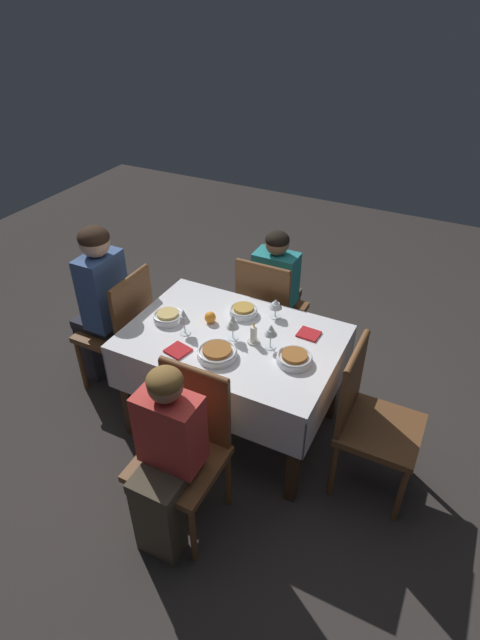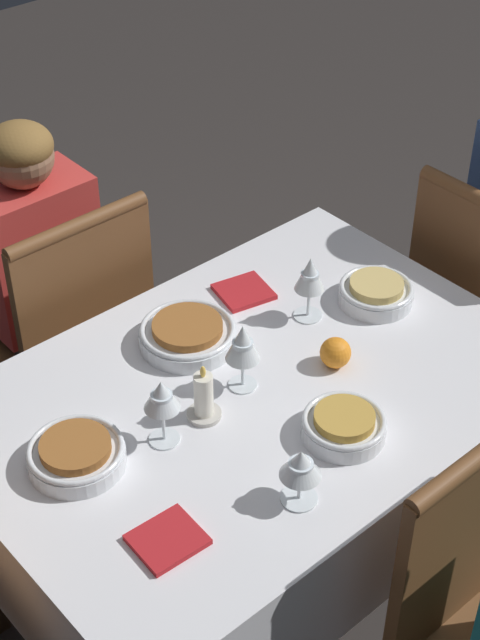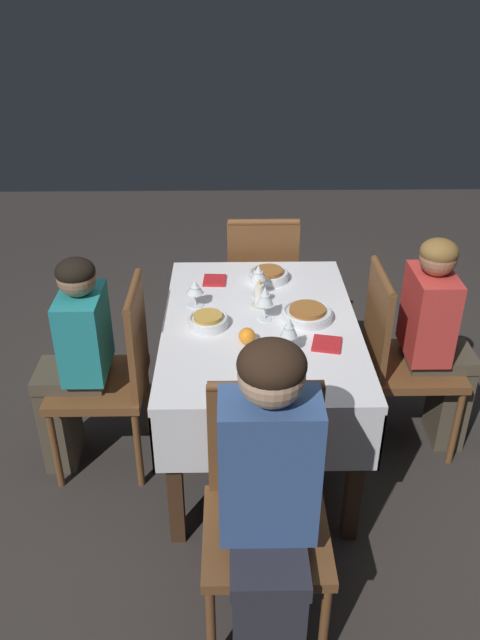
{
  "view_description": "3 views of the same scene",
  "coord_description": "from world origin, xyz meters",
  "px_view_note": "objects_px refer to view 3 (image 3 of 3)",
  "views": [
    {
      "loc": [
        1.07,
        -2.04,
        2.45
      ],
      "look_at": [
        0.03,
        0.04,
        0.82
      ],
      "focal_mm": 28.0,
      "sensor_mm": 36.0,
      "label": 1
    },
    {
      "loc": [
        1.04,
        1.14,
        2.12
      ],
      "look_at": [
        -0.02,
        -0.06,
        0.86
      ],
      "focal_mm": 55.0,
      "sensor_mm": 36.0,
      "label": 2
    },
    {
      "loc": [
        -2.35,
        0.13,
        2.08
      ],
      "look_at": [
        -0.08,
        0.09,
        0.77
      ],
      "focal_mm": 35.0,
      "sensor_mm": 36.0,
      "label": 3
    }
  ],
  "objects_px": {
    "chair_north": "(113,370)",
    "napkin_red_folded": "(215,280)",
    "person_child_teal": "(74,358)",
    "bowl_east": "(269,275)",
    "chair_west": "(265,503)",
    "candle_centerpiece": "(259,297)",
    "wine_glass_west": "(289,329)",
    "chair_south": "(399,353)",
    "person_child_red": "(437,338)",
    "bowl_west": "(275,370)",
    "napkin_spare_side": "(327,344)",
    "chair_east": "(261,280)",
    "person_adult_denim": "(269,499)",
    "bowl_south": "(307,314)",
    "wine_glass_north": "(195,288)",
    "bowl_north": "(208,320)",
    "wine_glass_east": "(259,273)",
    "orange_fruit": "(247,336)",
    "dining_table": "(260,341)",
    "wine_glass_south": "(265,297)"
  },
  "relations": [
    {
      "from": "chair_east",
      "to": "person_adult_denim",
      "type": "height_order",
      "value": "person_adult_denim"
    },
    {
      "from": "chair_east",
      "to": "napkin_spare_side",
      "type": "distance_m",
      "value": 1.09
    },
    {
      "from": "bowl_north",
      "to": "dining_table",
      "type": "bearing_deg",
      "value": -79.75
    },
    {
      "from": "bowl_north",
      "to": "bowl_west",
      "type": "bearing_deg",
      "value": -145.42
    },
    {
      "from": "person_child_teal",
      "to": "napkin_red_folded",
      "type": "bearing_deg",
      "value": 126.01
    },
    {
      "from": "napkin_spare_side",
      "to": "chair_south",
      "type": "bearing_deg",
      "value": -55.2
    },
    {
      "from": "chair_west",
      "to": "napkin_spare_side",
      "type": "relative_size",
      "value": 6.4
    },
    {
      "from": "person_child_teal",
      "to": "napkin_red_folded",
      "type": "relative_size",
      "value": 8.23
    },
    {
      "from": "bowl_west",
      "to": "bowl_north",
      "type": "bearing_deg",
      "value": 34.58
    },
    {
      "from": "orange_fruit",
      "to": "napkin_red_folded",
      "type": "distance_m",
      "value": 0.59
    },
    {
      "from": "wine_glass_north",
      "to": "bowl_south",
      "type": "bearing_deg",
      "value": -104.81
    },
    {
      "from": "chair_west",
      "to": "chair_south",
      "type": "height_order",
      "value": "same"
    },
    {
      "from": "person_child_teal",
      "to": "bowl_north",
      "type": "distance_m",
      "value": 0.62
    },
    {
      "from": "chair_south",
      "to": "wine_glass_north",
      "type": "height_order",
      "value": "chair_south"
    },
    {
      "from": "chair_north",
      "to": "wine_glass_west",
      "type": "height_order",
      "value": "chair_north"
    },
    {
      "from": "chair_west",
      "to": "candle_centerpiece",
      "type": "bearing_deg",
      "value": 89.11
    },
    {
      "from": "chair_east",
      "to": "candle_centerpiece",
      "type": "xyz_separation_m",
      "value": [
        -0.71,
        0.05,
        0.26
      ]
    },
    {
      "from": "bowl_west",
      "to": "dining_table",
      "type": "bearing_deg",
      "value": 4.71
    },
    {
      "from": "chair_east",
      "to": "dining_table",
      "type": "bearing_deg",
      "value": 86.77
    },
    {
      "from": "dining_table",
      "to": "candle_centerpiece",
      "type": "distance_m",
      "value": 0.2
    },
    {
      "from": "bowl_west",
      "to": "napkin_red_folded",
      "type": "bearing_deg",
      "value": 16.61
    },
    {
      "from": "bowl_north",
      "to": "napkin_spare_side",
      "type": "bearing_deg",
      "value": -108.51
    },
    {
      "from": "wine_glass_east",
      "to": "orange_fruit",
      "type": "xyz_separation_m",
      "value": [
        -0.42,
        0.07,
        -0.08
      ]
    },
    {
      "from": "chair_south",
      "to": "bowl_north",
      "type": "relative_size",
      "value": 5.37
    },
    {
      "from": "chair_west",
      "to": "person_child_red",
      "type": "height_order",
      "value": "person_child_red"
    },
    {
      "from": "wine_glass_west",
      "to": "bowl_west",
      "type": "bearing_deg",
      "value": 157.91
    },
    {
      "from": "bowl_south",
      "to": "chair_north",
      "type": "bearing_deg",
      "value": 94.44
    },
    {
      "from": "bowl_west",
      "to": "chair_east",
      "type": "bearing_deg",
      "value": -0.6
    },
    {
      "from": "chair_west",
      "to": "bowl_west",
      "type": "distance_m",
      "value": 0.49
    },
    {
      "from": "wine_glass_south",
      "to": "bowl_south",
      "type": "bearing_deg",
      "value": -90.21
    },
    {
      "from": "wine_glass_north",
      "to": "chair_west",
      "type": "bearing_deg",
      "value": -164.69
    },
    {
      "from": "bowl_south",
      "to": "chair_west",
      "type": "bearing_deg",
      "value": 165.41
    },
    {
      "from": "bowl_north",
      "to": "wine_glass_south",
      "type": "bearing_deg",
      "value": -77.57
    },
    {
      "from": "dining_table",
      "to": "wine_glass_west",
      "type": "xyz_separation_m",
      "value": [
        -0.26,
        -0.1,
        0.22
      ]
    },
    {
      "from": "person_child_red",
      "to": "bowl_south",
      "type": "relative_size",
      "value": 4.87
    },
    {
      "from": "person_child_teal",
      "to": "bowl_west",
      "type": "xyz_separation_m",
      "value": [
        -0.36,
        -0.85,
        0.17
      ]
    },
    {
      "from": "wine_glass_south",
      "to": "bowl_west",
      "type": "bearing_deg",
      "value": -177.9
    },
    {
      "from": "chair_east",
      "to": "person_child_teal",
      "type": "distance_m",
      "value": 1.25
    },
    {
      "from": "chair_west",
      "to": "napkin_red_folded",
      "type": "relative_size",
      "value": 7.21
    },
    {
      "from": "chair_north",
      "to": "napkin_red_folded",
      "type": "xyz_separation_m",
      "value": [
        0.44,
        -0.45,
        0.22
      ]
    },
    {
      "from": "chair_north",
      "to": "candle_centerpiece",
      "type": "bearing_deg",
      "value": 106.19
    },
    {
      "from": "wine_glass_south",
      "to": "napkin_red_folded",
      "type": "relative_size",
      "value": 1.27
    },
    {
      "from": "person_child_teal",
      "to": "bowl_east",
      "type": "height_order",
      "value": "person_child_teal"
    },
    {
      "from": "chair_west",
      "to": "chair_north",
      "type": "relative_size",
      "value": 1.0
    },
    {
      "from": "bowl_west",
      "to": "person_child_teal",
      "type": "bearing_deg",
      "value": 66.89
    },
    {
      "from": "wine_glass_east",
      "to": "orange_fruit",
      "type": "relative_size",
      "value": 2.26
    },
    {
      "from": "wine_glass_north",
      "to": "candle_centerpiece",
      "type": "bearing_deg",
      "value": -91.7
    },
    {
      "from": "chair_east",
      "to": "napkin_red_folded",
      "type": "bearing_deg",
      "value": 60.8
    },
    {
      "from": "bowl_east",
      "to": "bowl_north",
      "type": "bearing_deg",
      "value": 147.39
    },
    {
      "from": "wine_glass_east",
      "to": "person_child_teal",
      "type": "bearing_deg",
      "value": 109.55
    }
  ]
}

